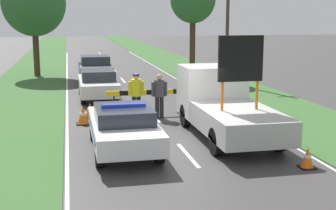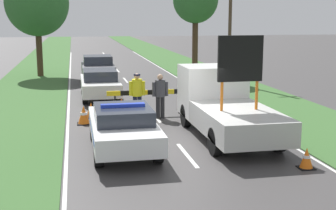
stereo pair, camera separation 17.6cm
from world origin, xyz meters
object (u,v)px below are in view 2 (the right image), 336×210
roadside_tree_near_left (37,3)px  traffic_cone_behind_barrier (91,110)px  road_barrier (147,94)px  queued_car_suv_grey (98,69)px  queued_car_van_white (100,83)px  utility_pole (230,19)px  roadside_tree_near_right (196,0)px  traffic_cone_near_police (205,107)px  pedestrian_civilian (160,93)px  police_car (123,127)px  police_officer (137,92)px  traffic_cone_lane_edge (306,158)px  traffic_cone_centre_front (122,104)px  work_truck (224,104)px

roadside_tree_near_left → traffic_cone_behind_barrier: bearing=-78.4°
road_barrier → queued_car_suv_grey: (-1.53, 9.98, -0.01)m
queued_car_van_white → queued_car_suv_grey: (0.19, 5.59, 0.11)m
queued_car_van_white → utility_pole: utility_pole is taller
queued_car_van_white → roadside_tree_near_right: bearing=-138.0°
queued_car_suv_grey → utility_pole: (7.79, -1.88, 3.03)m
queued_car_suv_grey → traffic_cone_near_police: bearing=111.4°
pedestrian_civilian → police_car: bearing=-115.5°
traffic_cone_near_police → utility_pole: (3.83, 8.23, 3.64)m
police_officer → traffic_cone_lane_edge: bearing=88.3°
road_barrier → traffic_cone_centre_front: size_ratio=6.60×
road_barrier → police_officer: bearing=-130.4°
road_barrier → police_officer: 0.76m
traffic_cone_near_police → queued_car_suv_grey: bearing=111.4°
police_car → roadside_tree_near_right: roadside_tree_near_right is taller
traffic_cone_centre_front → roadside_tree_near_right: size_ratio=0.08×
road_barrier → traffic_cone_behind_barrier: road_barrier is taller
traffic_cone_centre_front → roadside_tree_near_right: bearing=57.5°
queued_car_suv_grey → queued_car_van_white: bearing=88.1°
traffic_cone_centre_front → roadside_tree_near_right: 11.48m
police_car → traffic_cone_near_police: 6.35m
traffic_cone_near_police → roadside_tree_near_right: 11.52m
police_officer → roadside_tree_near_left: size_ratio=0.25×
police_car → utility_pole: 15.62m
road_barrier → traffic_cone_near_police: road_barrier is taller
work_truck → queued_car_suv_grey: size_ratio=1.36×
roadside_tree_near_left → road_barrier: bearing=-69.4°
police_officer → utility_pole: (6.76, 8.63, 2.82)m
roadside_tree_near_left → roadside_tree_near_right: bearing=-20.8°
queued_car_van_white → utility_pole: 9.35m
police_officer → utility_pole: bearing=-156.3°
road_barrier → traffic_cone_behind_barrier: 2.40m
road_barrier → police_officer: police_officer is taller
police_officer → traffic_cone_centre_front: 2.06m
police_car → police_officer: bearing=78.1°
pedestrian_civilian → roadside_tree_near_left: bearing=109.9°
traffic_cone_near_police → traffic_cone_centre_front: traffic_cone_centre_front is taller
police_officer → traffic_cone_near_police: police_officer is taller
traffic_cone_centre_front → utility_pole: size_ratio=0.07×
police_car → traffic_cone_behind_barrier: (-0.78, 4.92, -0.44)m
work_truck → roadside_tree_near_right: (2.61, 13.93, 3.92)m
traffic_cone_centre_front → queued_car_van_white: bearing=103.9°
work_truck → road_barrier: size_ratio=1.73×
road_barrier → traffic_cone_lane_edge: (3.11, -7.76, -0.58)m
work_truck → traffic_cone_behind_barrier: (-4.38, 3.68, -0.77)m
work_truck → traffic_cone_lane_edge: work_truck is taller
roadside_tree_near_right → utility_pole: 2.81m
traffic_cone_centre_front → police_officer: bearing=-76.1°
traffic_cone_behind_barrier → roadside_tree_near_right: (6.99, 10.26, 4.70)m
road_barrier → police_car: bearing=-104.1°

